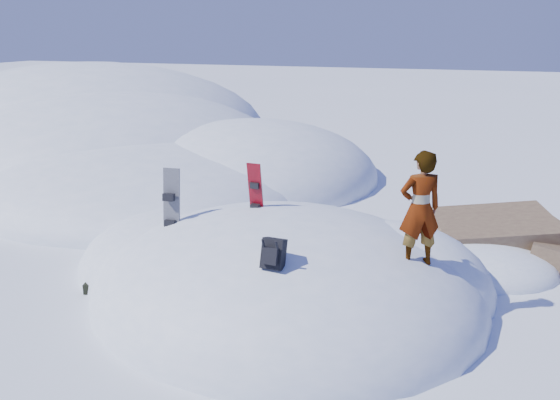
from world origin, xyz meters
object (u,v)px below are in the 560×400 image
(snowboard_dark, at_px, (171,213))
(person, at_px, (420,209))
(snowboard_red, at_px, (256,198))
(backpack, at_px, (273,254))

(snowboard_dark, distance_m, person, 4.38)
(snowboard_red, xyz_separation_m, backpack, (1.04, -2.04, -0.13))
(snowboard_dark, relative_size, person, 0.92)
(person, bearing_deg, snowboard_dark, -29.46)
(backpack, relative_size, person, 0.29)
(snowboard_dark, xyz_separation_m, person, (4.34, -0.12, 0.58))
(snowboard_dark, xyz_separation_m, backpack, (2.43, -1.38, 0.09))
(backpack, bearing_deg, snowboard_red, 119.30)
(snowboard_dark, height_order, backpack, snowboard_dark)
(snowboard_dark, relative_size, backpack, 3.14)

